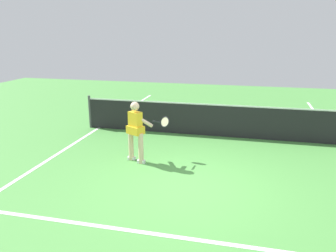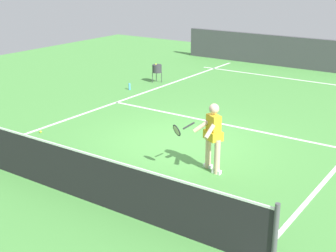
{
  "view_description": "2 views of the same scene",
  "coord_description": "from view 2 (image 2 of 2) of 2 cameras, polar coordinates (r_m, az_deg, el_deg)",
  "views": [
    {
      "loc": [
        1.16,
        -6.62,
        3.24
      ],
      "look_at": [
        -0.64,
        0.77,
        1.09
      ],
      "focal_mm": 36.51,
      "sensor_mm": 36.0,
      "label": 1
    },
    {
      "loc": [
        -6.26,
        9.66,
        4.37
      ],
      "look_at": [
        -0.4,
        1.17,
        0.84
      ],
      "focal_mm": 50.88,
      "sensor_mm": 36.0,
      "label": 2
    }
  ],
  "objects": [
    {
      "name": "ground_plane",
      "position": [
        12.31,
        1.57,
        -1.92
      ],
      "size": [
        28.47,
        28.47,
        0.0
      ],
      "primitive_type": "plane",
      "color": "#4C9342"
    },
    {
      "name": "court_back_wall",
      "position": [
        21.57,
        17.41,
        8.16
      ],
      "size": [
        12.59,
        0.24,
        1.35
      ],
      "primitive_type": "cube",
      "color": "#47474C",
      "rests_on": "ground"
    },
    {
      "name": "baseline_marking",
      "position": [
        19.65,
        15.23,
        5.37
      ],
      "size": [
        8.59,
        0.1,
        0.01
      ],
      "primitive_type": "cube",
      "color": "white",
      "rests_on": "ground"
    },
    {
      "name": "service_line_marking",
      "position": [
        13.85,
        5.85,
        0.39
      ],
      "size": [
        7.59,
        0.1,
        0.01
      ],
      "primitive_type": "cube",
      "color": "white",
      "rests_on": "ground"
    },
    {
      "name": "sideline_left_marking",
      "position": [
        10.88,
        18.64,
        -5.83
      ],
      "size": [
        0.1,
        19.9,
        0.01
      ],
      "primitive_type": "cube",
      "color": "white",
      "rests_on": "ground"
    },
    {
      "name": "sideline_right_marking",
      "position": [
        14.61,
        -11.0,
        1.14
      ],
      "size": [
        0.1,
        19.9,
        0.01
      ],
      "primitive_type": "cube",
      "color": "white",
      "rests_on": "ground"
    },
    {
      "name": "court_net",
      "position": [
        9.44,
        -10.99,
        -5.57
      ],
      "size": [
        8.27,
        0.08,
        1.11
      ],
      "color": "#4C4C51",
      "rests_on": "ground"
    },
    {
      "name": "tennis_player",
      "position": [
        10.37,
        5.28,
        -1.06
      ],
      "size": [
        1.05,
        0.82,
        1.55
      ],
      "color": "beige",
      "rests_on": "ground"
    },
    {
      "name": "tennis_ball_near",
      "position": [
        13.4,
        -15.02,
        -0.68
      ],
      "size": [
        0.07,
        0.07,
        0.07
      ],
      "primitive_type": "sphere",
      "color": "#D1E533",
      "rests_on": "ground"
    },
    {
      "name": "ball_hopper",
      "position": [
        18.41,
        -1.33,
        6.87
      ],
      "size": [
        0.36,
        0.36,
        0.74
      ],
      "color": "#333338",
      "rests_on": "ground"
    },
    {
      "name": "water_bottle",
      "position": [
        17.48,
        -4.63,
        4.74
      ],
      "size": [
        0.07,
        0.07,
        0.24
      ],
      "primitive_type": "cylinder",
      "color": "#4C9EE5",
      "rests_on": "ground"
    }
  ]
}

